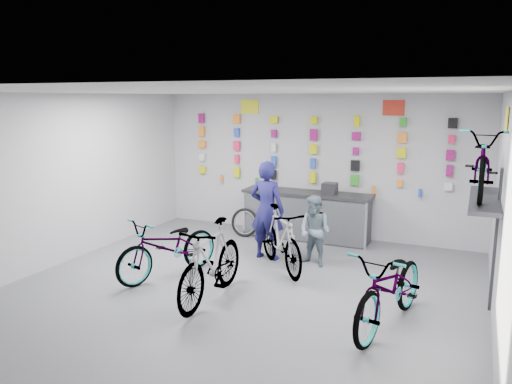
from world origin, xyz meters
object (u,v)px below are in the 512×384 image
at_px(bike_left, 169,247).
at_px(bike_center, 211,262).
at_px(counter, 306,216).
at_px(bike_service, 281,239).
at_px(customer, 315,231).
at_px(clerk, 267,210).
at_px(bike_right, 391,287).

relative_size(bike_left, bike_center, 1.01).
xyz_separation_m(bike_left, bike_center, (1.11, -0.57, 0.07)).
distance_m(counter, bike_service, 2.02).
relative_size(bike_left, customer, 1.56).
bearing_deg(bike_service, counter, 53.71).
xyz_separation_m(bike_service, customer, (0.46, 0.46, 0.08)).
bearing_deg(customer, bike_left, -126.37).
xyz_separation_m(bike_center, clerk, (-0.02, 2.13, 0.32)).
bearing_deg(customer, bike_right, -33.50).
bearing_deg(counter, bike_right, -56.71).
relative_size(counter, bike_center, 1.39).
bearing_deg(bike_center, counter, 84.37).
xyz_separation_m(bike_center, bike_right, (2.52, 0.16, -0.04)).
xyz_separation_m(bike_center, customer, (0.90, 2.09, 0.04)).
bearing_deg(bike_service, bike_right, -77.63).
bearing_deg(bike_service, clerk, 91.00).
bearing_deg(bike_left, bike_service, 54.45).
height_order(bike_left, clerk, clerk).
bearing_deg(bike_right, customer, 141.89).
distance_m(bike_center, customer, 2.28).
xyz_separation_m(clerk, customer, (0.92, -0.03, -0.28)).
distance_m(bike_service, customer, 0.65).
relative_size(bike_service, customer, 1.45).
bearing_deg(counter, bike_left, -113.66).
xyz_separation_m(bike_service, clerk, (-0.46, 0.49, 0.36)).
bearing_deg(bike_right, bike_center, -164.46).
height_order(bike_center, customer, customer).
bearing_deg(clerk, bike_center, 93.57).
relative_size(bike_center, customer, 1.55).
xyz_separation_m(bike_left, bike_service, (1.56, 1.07, 0.03)).
distance_m(clerk, customer, 0.97).
bearing_deg(counter, customer, -66.65).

